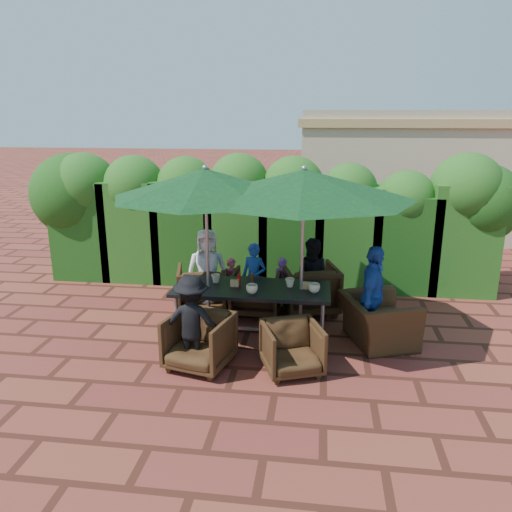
# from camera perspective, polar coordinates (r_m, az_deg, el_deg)

# --- Properties ---
(ground) EXTENTS (80.00, 80.00, 0.00)m
(ground) POSITION_cam_1_polar(r_m,az_deg,el_deg) (7.47, -0.92, -8.62)
(ground) COLOR brown
(ground) RESTS_ON ground
(dining_table) EXTENTS (2.21, 0.90, 0.75)m
(dining_table) POSITION_cam_1_polar(r_m,az_deg,el_deg) (7.07, -0.51, -4.17)
(dining_table) COLOR black
(dining_table) RESTS_ON ground
(umbrella_left) EXTENTS (2.55, 2.55, 2.46)m
(umbrella_left) POSITION_cam_1_polar(r_m,az_deg,el_deg) (6.76, -5.79, 8.27)
(umbrella_left) COLOR gray
(umbrella_left) RESTS_ON ground
(umbrella_right) EXTENTS (2.98, 2.98, 2.46)m
(umbrella_right) POSITION_cam_1_polar(r_m,az_deg,el_deg) (6.66, 5.49, 8.18)
(umbrella_right) COLOR gray
(umbrella_right) RESTS_ON ground
(chair_far_left) EXTENTS (0.91, 0.88, 0.79)m
(chair_far_left) POSITION_cam_1_polar(r_m,az_deg,el_deg) (8.24, -6.22, -3.38)
(chair_far_left) COLOR black
(chair_far_left) RESTS_ON ground
(chair_far_mid) EXTENTS (0.78, 0.73, 0.78)m
(chair_far_mid) POSITION_cam_1_polar(r_m,az_deg,el_deg) (8.00, 0.03, -3.93)
(chair_far_mid) COLOR black
(chair_far_mid) RESTS_ON ground
(chair_far_right) EXTENTS (1.02, 0.98, 0.86)m
(chair_far_right) POSITION_cam_1_polar(r_m,az_deg,el_deg) (8.09, 6.18, -3.47)
(chair_far_right) COLOR black
(chair_far_right) RESTS_ON ground
(chair_near_left) EXTENTS (0.89, 0.85, 0.77)m
(chair_near_left) POSITION_cam_1_polar(r_m,az_deg,el_deg) (6.39, -6.51, -9.38)
(chair_near_left) COLOR black
(chair_near_left) RESTS_ON ground
(chair_near_right) EXTENTS (0.86, 0.83, 0.70)m
(chair_near_right) POSITION_cam_1_polar(r_m,az_deg,el_deg) (6.26, 4.16, -10.22)
(chair_near_right) COLOR black
(chair_near_right) RESTS_ON ground
(chair_end_right) EXTENTS (0.95, 1.17, 0.88)m
(chair_end_right) POSITION_cam_1_polar(r_m,az_deg,el_deg) (7.18, 13.82, -6.33)
(chair_end_right) COLOR black
(chair_end_right) RESTS_ON ground
(adult_far_left) EXTENTS (0.75, 0.54, 1.36)m
(adult_far_left) POSITION_cam_1_polar(r_m,az_deg,el_deg) (8.05, -5.60, -1.68)
(adult_far_left) COLOR silver
(adult_far_left) RESTS_ON ground
(adult_far_mid) EXTENTS (0.48, 0.43, 1.14)m
(adult_far_mid) POSITION_cam_1_polar(r_m,az_deg,el_deg) (8.00, -0.24, -2.57)
(adult_far_mid) COLOR #1F4AA9
(adult_far_mid) RESTS_ON ground
(adult_far_right) EXTENTS (0.65, 0.44, 1.27)m
(adult_far_right) POSITION_cam_1_polar(r_m,az_deg,el_deg) (7.84, 6.67, -2.55)
(adult_far_right) COLOR black
(adult_far_right) RESTS_ON ground
(adult_near_left) EXTENTS (0.79, 0.39, 1.20)m
(adult_near_left) POSITION_cam_1_polar(r_m,az_deg,el_deg) (6.33, -7.34, -7.47)
(adult_near_left) COLOR black
(adult_near_left) RESTS_ON ground
(adult_end_right) EXTENTS (0.60, 0.90, 1.41)m
(adult_end_right) POSITION_cam_1_polar(r_m,az_deg,el_deg) (7.02, 13.16, -4.48)
(adult_end_right) COLOR #1F4AA9
(adult_end_right) RESTS_ON ground
(child_left) EXTENTS (0.37, 0.34, 0.84)m
(child_left) POSITION_cam_1_polar(r_m,az_deg,el_deg) (8.24, -2.73, -3.11)
(child_left) COLOR #E55166
(child_left) RESTS_ON ground
(child_right) EXTENTS (0.36, 0.31, 0.87)m
(child_right) POSITION_cam_1_polar(r_m,az_deg,el_deg) (8.16, 3.09, -3.20)
(child_right) COLOR purple
(child_right) RESTS_ON ground
(pedestrian_a) EXTENTS (1.68, 0.70, 1.76)m
(pedestrian_a) POSITION_cam_1_polar(r_m,az_deg,el_deg) (11.29, 10.02, 4.29)
(pedestrian_a) COLOR #2B8524
(pedestrian_a) RESTS_ON ground
(pedestrian_b) EXTENTS (0.87, 0.65, 1.62)m
(pedestrian_b) POSITION_cam_1_polar(r_m,az_deg,el_deg) (11.47, 14.79, 3.84)
(pedestrian_b) COLOR #E55166
(pedestrian_b) RESTS_ON ground
(pedestrian_c) EXTENTS (1.09, 0.71, 1.57)m
(pedestrian_c) POSITION_cam_1_polar(r_m,az_deg,el_deg) (11.53, 18.22, 3.50)
(pedestrian_c) COLOR gray
(pedestrian_c) RESTS_ON ground
(cup_a) EXTENTS (0.18, 0.18, 0.14)m
(cup_a) POSITION_cam_1_polar(r_m,az_deg,el_deg) (7.11, -7.74, -2.96)
(cup_a) COLOR beige
(cup_a) RESTS_ON dining_table
(cup_b) EXTENTS (0.13, 0.13, 0.12)m
(cup_b) POSITION_cam_1_polar(r_m,az_deg,el_deg) (7.25, -4.62, -2.57)
(cup_b) COLOR beige
(cup_b) RESTS_ON dining_table
(cup_c) EXTENTS (0.16, 0.16, 0.13)m
(cup_c) POSITION_cam_1_polar(r_m,az_deg,el_deg) (6.79, -0.47, -3.77)
(cup_c) COLOR beige
(cup_c) RESTS_ON dining_table
(cup_d) EXTENTS (0.13, 0.13, 0.13)m
(cup_d) POSITION_cam_1_polar(r_m,az_deg,el_deg) (7.06, 3.89, -3.04)
(cup_d) COLOR beige
(cup_d) RESTS_ON dining_table
(cup_e) EXTENTS (0.16, 0.16, 0.13)m
(cup_e) POSITION_cam_1_polar(r_m,az_deg,el_deg) (6.87, 6.67, -3.65)
(cup_e) COLOR beige
(cup_e) RESTS_ON dining_table
(ketchup_bottle) EXTENTS (0.04, 0.04, 0.17)m
(ketchup_bottle) POSITION_cam_1_polar(r_m,az_deg,el_deg) (7.09, -1.95, -2.74)
(ketchup_bottle) COLOR #B20C0A
(ketchup_bottle) RESTS_ON dining_table
(sauce_bottle) EXTENTS (0.04, 0.04, 0.17)m
(sauce_bottle) POSITION_cam_1_polar(r_m,az_deg,el_deg) (7.13, -0.44, -2.64)
(sauce_bottle) COLOR #4C230C
(sauce_bottle) RESTS_ON dining_table
(serving_tray) EXTENTS (0.35, 0.25, 0.02)m
(serving_tray) POSITION_cam_1_polar(r_m,az_deg,el_deg) (7.08, -7.19, -3.55)
(serving_tray) COLOR #967449
(serving_tray) RESTS_ON dining_table
(number_block_left) EXTENTS (0.12, 0.06, 0.10)m
(number_block_left) POSITION_cam_1_polar(r_m,az_deg,el_deg) (7.07, -2.45, -3.11)
(number_block_left) COLOR #DCB671
(number_block_left) RESTS_ON dining_table
(number_block_right) EXTENTS (0.12, 0.06, 0.10)m
(number_block_right) POSITION_cam_1_polar(r_m,az_deg,el_deg) (7.00, 5.81, -3.37)
(number_block_right) COLOR #DCB671
(number_block_right) RESTS_ON dining_table
(hedge_wall) EXTENTS (9.10, 1.60, 2.49)m
(hedge_wall) POSITION_cam_1_polar(r_m,az_deg,el_deg) (9.29, -0.02, 5.10)
(hedge_wall) COLOR #12370F
(hedge_wall) RESTS_ON ground
(building) EXTENTS (6.20, 3.08, 3.20)m
(building) POSITION_cam_1_polar(r_m,az_deg,el_deg) (14.02, 17.93, 9.00)
(building) COLOR #BBAC8B
(building) RESTS_ON ground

